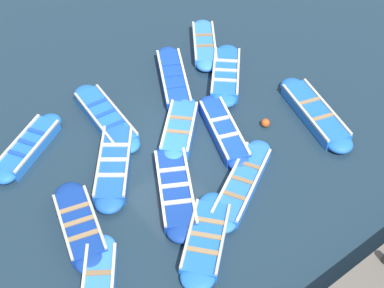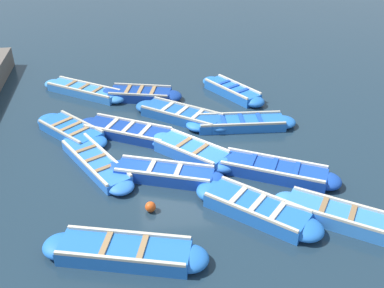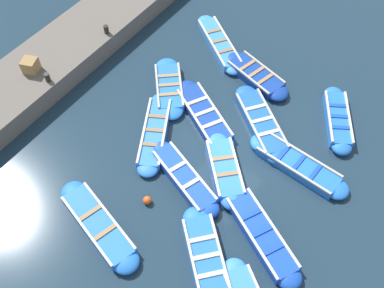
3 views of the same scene
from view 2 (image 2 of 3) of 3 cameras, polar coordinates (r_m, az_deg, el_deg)
ground_plane at (r=14.77m, az=-2.23°, el=-0.17°), size 120.00×120.00×0.00m
boat_far_corner at (r=13.95m, az=-12.14°, el=-2.29°), size 2.55×3.74×0.36m
boat_outer_right at (r=16.24m, az=-1.30°, el=3.67°), size 3.60×3.01×0.41m
boat_inner_gap at (r=11.91m, az=8.21°, el=-8.18°), size 3.27×3.08×0.45m
boat_tucked at (r=15.36m, az=-8.12°, el=1.56°), size 3.79×2.62×0.39m
boat_centre at (r=17.92m, az=-6.57°, el=6.26°), size 3.41×1.70×0.42m
boat_bow_out at (r=15.82m, az=6.26°, el=2.62°), size 3.92×1.11×0.39m
boat_stern_in at (r=13.09m, az=-3.49°, el=-3.82°), size 3.62×1.90×0.43m
boat_mid_row at (r=15.83m, az=-15.11°, el=1.64°), size 2.86×3.07×0.37m
boat_alongside at (r=18.71m, az=-13.58°, el=6.60°), size 3.60×2.81×0.37m
boat_end_of_row at (r=10.77m, az=-8.55°, el=-13.41°), size 4.01×1.87×0.44m
boat_broadside at (r=13.43m, az=10.30°, el=-3.32°), size 3.83×2.52×0.43m
boat_outer_left at (r=14.08m, az=-0.06°, el=-0.96°), size 2.86×2.86×0.44m
boat_near_quay at (r=12.17m, az=17.88°, el=-8.66°), size 3.18×2.53×0.44m
boat_drifting at (r=18.18m, az=5.13°, el=6.73°), size 2.32×3.16×0.42m
buoy_orange_near at (r=11.99m, az=-5.30°, el=-7.95°), size 0.29×0.29×0.29m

